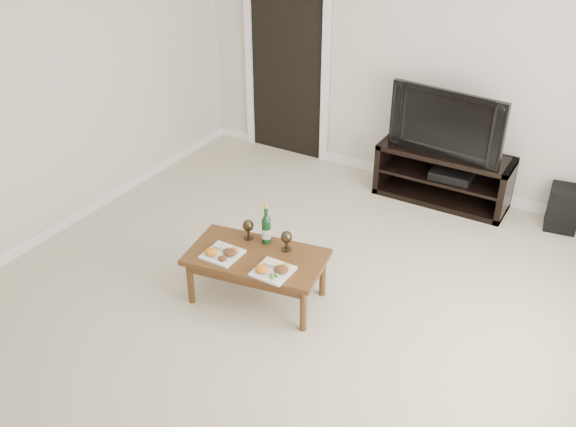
{
  "coord_description": "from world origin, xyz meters",
  "views": [
    {
      "loc": [
        1.98,
        -3.23,
        3.24
      ],
      "look_at": [
        -0.19,
        0.45,
        0.7
      ],
      "focal_mm": 40.0,
      "sensor_mm": 36.0,
      "label": 1
    }
  ],
  "objects_px": {
    "television": "(451,120)",
    "coffee_table": "(257,277)",
    "subwoofer": "(564,208)",
    "media_console": "(443,176)"
  },
  "relations": [
    {
      "from": "television",
      "to": "coffee_table",
      "type": "height_order",
      "value": "television"
    },
    {
      "from": "subwoofer",
      "to": "coffee_table",
      "type": "distance_m",
      "value": 3.04
    },
    {
      "from": "television",
      "to": "coffee_table",
      "type": "xyz_separation_m",
      "value": [
        -0.74,
        -2.3,
        -0.67
      ]
    },
    {
      "from": "media_console",
      "to": "television",
      "type": "height_order",
      "value": "television"
    },
    {
      "from": "media_console",
      "to": "subwoofer",
      "type": "height_order",
      "value": "media_console"
    },
    {
      "from": "media_console",
      "to": "coffee_table",
      "type": "xyz_separation_m",
      "value": [
        -0.74,
        -2.3,
        -0.07
      ]
    },
    {
      "from": "media_console",
      "to": "coffee_table",
      "type": "relative_size",
      "value": 1.24
    },
    {
      "from": "media_console",
      "to": "subwoofer",
      "type": "xyz_separation_m",
      "value": [
        1.16,
        0.07,
        -0.06
      ]
    },
    {
      "from": "media_console",
      "to": "subwoofer",
      "type": "bearing_deg",
      "value": 3.33
    },
    {
      "from": "media_console",
      "to": "coffee_table",
      "type": "height_order",
      "value": "media_console"
    }
  ]
}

